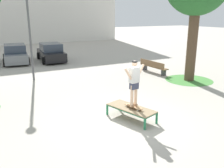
{
  "coord_description": "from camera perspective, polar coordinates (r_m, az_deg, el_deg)",
  "views": [
    {
      "loc": [
        -4.45,
        -7.14,
        3.81
      ],
      "look_at": [
        0.23,
        1.52,
        1.0
      ],
      "focal_mm": 39.21,
      "sensor_mm": 36.0,
      "label": 1
    }
  ],
  "objects": [
    {
      "name": "skate_box",
      "position": [
        9.2,
        4.47,
        -5.77
      ],
      "size": [
        1.28,
        2.04,
        0.46
      ],
      "color": "#237A4C",
      "rests_on": "ground"
    },
    {
      "name": "grass_patch_near_right",
      "position": [
        15.41,
        17.47,
        0.89
      ],
      "size": [
        2.78,
        2.78,
        0.01
      ],
      "primitive_type": "cylinder",
      "color": "#47893D",
      "rests_on": "ground"
    },
    {
      "name": "car_black",
      "position": [
        21.33,
        -14.02,
        7.06
      ],
      "size": [
        2.12,
        4.3,
        1.5
      ],
      "color": "black",
      "rests_on": "ground"
    },
    {
      "name": "skater",
      "position": [
        8.78,
        5.19,
        0.83
      ],
      "size": [
        0.99,
        0.35,
        1.69
      ],
      "color": "beige",
      "rests_on": "skateboard"
    },
    {
      "name": "park_bench",
      "position": [
        16.69,
        9.6,
        4.09
      ],
      "size": [
        0.56,
        2.42,
        0.83
      ],
      "color": "brown",
      "rests_on": "ground"
    },
    {
      "name": "ground_plane",
      "position": [
        9.23,
        3.27,
        -8.46
      ],
      "size": [
        120.0,
        120.0,
        0.0
      ],
      "primitive_type": "plane",
      "color": "#B2AA9E"
    },
    {
      "name": "car_grey",
      "position": [
        21.42,
        -21.6,
        6.45
      ],
      "size": [
        2.21,
        4.34,
        1.5
      ],
      "color": "slate",
      "rests_on": "ground"
    },
    {
      "name": "skateboard",
      "position": [
        9.09,
        5.04,
        -5.24
      ],
      "size": [
        0.37,
        0.82,
        0.09
      ],
      "color": "#9E754C",
      "rests_on": "skate_box"
    },
    {
      "name": "light_post",
      "position": [
        15.02,
        -19.0,
        15.17
      ],
      "size": [
        0.36,
        0.36,
        5.83
      ],
      "color": "#4C4C51",
      "rests_on": "ground"
    }
  ]
}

